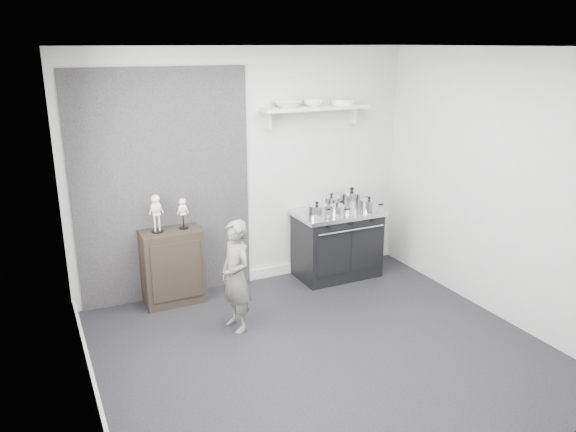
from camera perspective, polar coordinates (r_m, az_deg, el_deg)
name	(u,v)px	position (r m, az deg, el deg)	size (l,w,h in m)	color
ground	(321,350)	(5.35, 3.37, -13.48)	(4.00, 4.00, 0.00)	black
room_shell	(307,176)	(4.82, 1.92, 4.12)	(4.02, 3.62, 2.71)	beige
wall_shelf	(315,109)	(6.50, 2.74, 10.83)	(1.30, 0.26, 0.24)	silver
stove	(337,243)	(6.80, 4.99, -2.77)	(1.02, 0.64, 0.82)	black
side_cabinet	(172,266)	(6.22, -11.67, -5.03)	(0.63, 0.37, 0.83)	black
child	(236,276)	(5.49, -5.30, -6.11)	(0.41, 0.27, 1.12)	slate
pot_front_left	(317,210)	(6.44, 2.94, 0.59)	(0.32, 0.24, 0.18)	silver
pot_back_left	(331,202)	(6.74, 4.42, 1.40)	(0.31, 0.23, 0.19)	silver
pot_back_right	(352,198)	(6.87, 6.48, 1.79)	(0.38, 0.29, 0.24)	silver
pot_front_right	(369,206)	(6.67, 8.22, 1.06)	(0.31, 0.23, 0.19)	silver
pot_front_center	(337,210)	(6.50, 4.99, 0.62)	(0.26, 0.17, 0.15)	silver
skeleton_full	(156,211)	(5.98, -13.24, 0.54)	(0.13, 0.08, 0.47)	silver
skeleton_torso	(183,211)	(6.06, -10.64, 0.48)	(0.11, 0.07, 0.38)	silver
bowl_large	(287,104)	(6.33, -0.07, 11.29)	(0.30, 0.30, 0.07)	white
bowl_small	(313,103)	(6.47, 2.58, 11.40)	(0.23, 0.23, 0.07)	white
plate_stack	(343,102)	(6.67, 5.60, 11.46)	(0.27, 0.27, 0.06)	white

